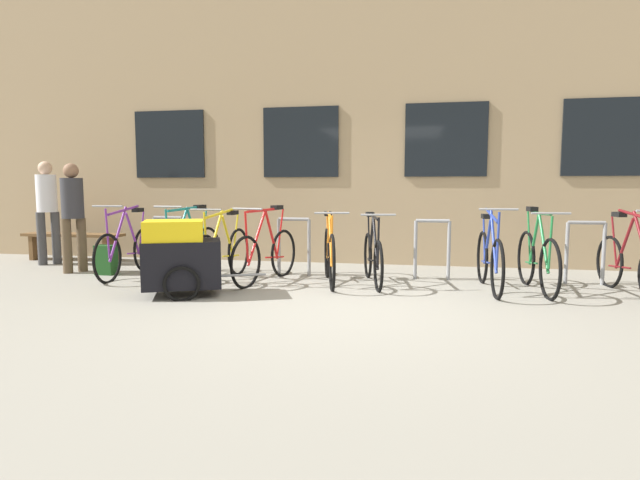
{
  "coord_description": "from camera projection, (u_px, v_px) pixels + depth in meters",
  "views": [
    {
      "loc": [
        0.77,
        -5.45,
        1.3
      ],
      "look_at": [
        -0.57,
        1.6,
        0.56
      ],
      "focal_mm": 28.86,
      "sensor_mm": 36.0,
      "label": 1
    }
  ],
  "objects": [
    {
      "name": "ground_plane",
      "position": [
        344.0,
        307.0,
        5.6
      ],
      "size": [
        42.0,
        42.0,
        0.0
      ],
      "primitive_type": "plane",
      "color": "gray"
    },
    {
      "name": "storefront_building",
      "position": [
        384.0,
        98.0,
        11.26
      ],
      "size": [
        28.0,
        5.91,
        6.48
      ],
      "color": "tan",
      "rests_on": "ground"
    },
    {
      "name": "bike_rack",
      "position": [
        361.0,
        242.0,
        7.41
      ],
      "size": [
        6.51,
        0.05,
        0.86
      ],
      "color": "gray",
      "rests_on": "ground"
    },
    {
      "name": "bicycle_black",
      "position": [
        373.0,
        256.0,
        6.93
      ],
      "size": [
        0.52,
        1.65,
        0.99
      ],
      "color": "black",
      "rests_on": "ground"
    },
    {
      "name": "bicycle_blue",
      "position": [
        489.0,
        259.0,
        6.51
      ],
      "size": [
        0.44,
        1.77,
        1.08
      ],
      "color": "black",
      "rests_on": "ground"
    },
    {
      "name": "bicycle_purple",
      "position": [
        127.0,
        250.0,
        7.52
      ],
      "size": [
        0.44,
        1.76,
        1.07
      ],
      "color": "black",
      "rests_on": "ground"
    },
    {
      "name": "bicycle_yellow",
      "position": [
        223.0,
        253.0,
        7.19
      ],
      "size": [
        0.44,
        1.75,
        1.04
      ],
      "color": "black",
      "rests_on": "ground"
    },
    {
      "name": "bicycle_green",
      "position": [
        537.0,
        259.0,
        6.42
      ],
      "size": [
        0.44,
        1.7,
        1.07
      ],
      "color": "black",
      "rests_on": "ground"
    },
    {
      "name": "bicycle_maroon",
      "position": [
        631.0,
        263.0,
        6.18
      ],
      "size": [
        0.44,
        1.74,
        1.07
      ],
      "color": "black",
      "rests_on": "ground"
    },
    {
      "name": "bicycle_orange",
      "position": [
        329.0,
        254.0,
        6.97
      ],
      "size": [
        0.54,
        1.69,
        1.01
      ],
      "color": "black",
      "rests_on": "ground"
    },
    {
      "name": "bicycle_red",
      "position": [
        266.0,
        253.0,
        7.08
      ],
      "size": [
        0.55,
        1.66,
        1.06
      ],
      "color": "black",
      "rests_on": "ground"
    },
    {
      "name": "bicycle_teal",
      "position": [
        189.0,
        250.0,
        7.38
      ],
      "size": [
        0.44,
        1.71,
        1.07
      ],
      "color": "black",
      "rests_on": "ground"
    },
    {
      "name": "bike_trailer",
      "position": [
        181.0,
        257.0,
        6.17
      ],
      "size": [
        1.46,
        0.9,
        0.92
      ],
      "color": "black",
      "rests_on": "ground"
    },
    {
      "name": "wooden_bench",
      "position": [
        73.0,
        240.0,
        9.15
      ],
      "size": [
        1.82,
        0.4,
        0.48
      ],
      "color": "brown",
      "rests_on": "ground"
    },
    {
      "name": "person_by_bench",
      "position": [
        73.0,
        210.0,
        7.78
      ],
      "size": [
        0.32,
        0.32,
        1.66
      ],
      "color": "brown",
      "rests_on": "ground"
    },
    {
      "name": "person_browsing",
      "position": [
        47.0,
        205.0,
        8.59
      ],
      "size": [
        0.32,
        0.32,
        1.73
      ],
      "color": "#3F3F42",
      "rests_on": "ground"
    },
    {
      "name": "backpack",
      "position": [
        106.0,
        260.0,
        7.66
      ],
      "size": [
        0.28,
        0.21,
        0.44
      ],
      "primitive_type": "cube",
      "rotation": [
        0.0,
        0.0,
        -0.02
      ],
      "color": "#1E4C1E",
      "rests_on": "ground"
    }
  ]
}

